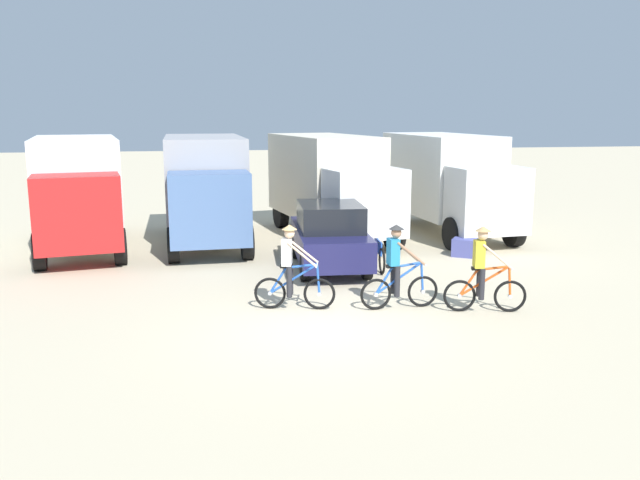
% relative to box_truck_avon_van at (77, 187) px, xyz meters
% --- Properties ---
extents(ground_plane, '(120.00, 120.00, 0.00)m').
position_rel_box_truck_avon_van_xyz_m(ground_plane, '(6.01, -8.87, -1.87)').
color(ground_plane, beige).
extents(box_truck_avon_van, '(3.44, 7.04, 3.35)m').
position_rel_box_truck_avon_van_xyz_m(box_truck_avon_van, '(0.00, 0.00, 0.00)').
color(box_truck_avon_van, white).
rests_on(box_truck_avon_van, ground).
extents(box_truck_grey_hauler, '(2.60, 6.83, 3.35)m').
position_rel_box_truck_avon_van_xyz_m(box_truck_grey_hauler, '(3.83, 0.20, 0.00)').
color(box_truck_grey_hauler, '#9E9EA3').
rests_on(box_truck_grey_hauler, ground).
extents(box_truck_cream_rv, '(3.51, 7.06, 3.35)m').
position_rel_box_truck_avon_van_xyz_m(box_truck_cream_rv, '(7.90, 0.48, 0.00)').
color(box_truck_cream_rv, beige).
rests_on(box_truck_cream_rv, ground).
extents(box_truck_white_box, '(2.87, 6.91, 3.35)m').
position_rel_box_truck_avon_van_xyz_m(box_truck_white_box, '(11.99, 0.51, 0.00)').
color(box_truck_white_box, white).
rests_on(box_truck_white_box, ground).
extents(sedan_parked, '(2.01, 4.30, 1.76)m').
position_rel_box_truck_avon_van_xyz_m(sedan_parked, '(7.04, -3.94, -0.99)').
color(sedan_parked, '#1E1E4C').
rests_on(sedan_parked, ground).
extents(cyclist_orange_shirt, '(1.70, 0.59, 1.82)m').
position_rel_box_truck_avon_van_xyz_m(cyclist_orange_shirt, '(5.57, -7.43, -1.03)').
color(cyclist_orange_shirt, black).
rests_on(cyclist_orange_shirt, ground).
extents(cyclist_cowboy_hat, '(1.73, 0.52, 1.82)m').
position_rel_box_truck_avon_van_xyz_m(cyclist_cowboy_hat, '(7.77, -7.77, -1.03)').
color(cyclist_cowboy_hat, black).
rests_on(cyclist_cowboy_hat, ground).
extents(cyclist_near_camera, '(1.70, 0.57, 1.82)m').
position_rel_box_truck_avon_van_xyz_m(cyclist_near_camera, '(9.46, -8.30, -1.03)').
color(cyclist_near_camera, black).
rests_on(cyclist_near_camera, ground).
extents(bicycle_spare, '(0.50, 1.73, 0.97)m').
position_rel_box_truck_avon_van_xyz_m(bicycle_spare, '(8.29, -4.29, -1.48)').
color(bicycle_spare, black).
rests_on(bicycle_spare, ground).
extents(supply_crate, '(0.81, 0.78, 0.52)m').
position_rel_box_truck_avon_van_xyz_m(supply_crate, '(11.16, -3.20, -1.61)').
color(supply_crate, '#4C5199').
rests_on(supply_crate, ground).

